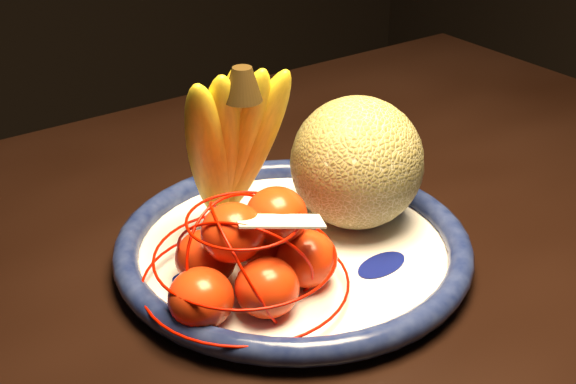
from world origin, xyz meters
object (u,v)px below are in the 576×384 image
fruit_bowl (293,248)px  mandarin_bag (250,257)px  cantaloupe (357,163)px  banana_bunch (230,142)px

fruit_bowl → mandarin_bag: bearing=-147.9°
cantaloupe → banana_bunch: 0.13m
cantaloupe → banana_bunch: banana_bunch is taller
fruit_bowl → cantaloupe: size_ratio=2.60×
fruit_bowl → mandarin_bag: mandarin_bag is taller
cantaloupe → mandarin_bag: cantaloupe is taller
banana_bunch → mandarin_bag: size_ratio=1.04×
fruit_bowl → banana_bunch: (-0.04, 0.05, 0.10)m
fruit_bowl → mandarin_bag: 0.09m
banana_bunch → mandarin_bag: (-0.03, -0.09, -0.07)m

